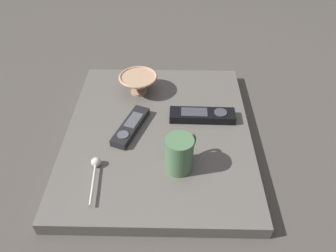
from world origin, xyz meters
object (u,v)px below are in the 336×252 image
at_px(teaspoon, 95,166).
at_px(tv_remote_far, 202,115).
at_px(coffee_mug, 180,154).
at_px(cereal_bowl, 138,83).
at_px(tv_remote_near, 131,127).

height_order(teaspoon, tv_remote_far, tv_remote_far).
xyz_separation_m(coffee_mug, tv_remote_far, (0.20, -0.07, -0.04)).
bearing_deg(tv_remote_far, cereal_bowl, 56.94).
bearing_deg(teaspoon, tv_remote_near, -26.28).
relative_size(teaspoon, tv_remote_far, 0.73).
height_order(cereal_bowl, coffee_mug, coffee_mug).
xyz_separation_m(coffee_mug, teaspoon, (-0.01, 0.22, -0.04)).
bearing_deg(tv_remote_far, coffee_mug, 159.98).
height_order(coffee_mug, tv_remote_near, coffee_mug).
bearing_deg(teaspoon, tv_remote_far, -54.18).
bearing_deg(coffee_mug, tv_remote_far, -20.02).
height_order(tv_remote_near, tv_remote_far, tv_remote_far).
height_order(teaspoon, tv_remote_near, teaspoon).
xyz_separation_m(teaspoon, tv_remote_near, (0.15, -0.08, -0.00)).
bearing_deg(tv_remote_far, tv_remote_near, 104.66).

